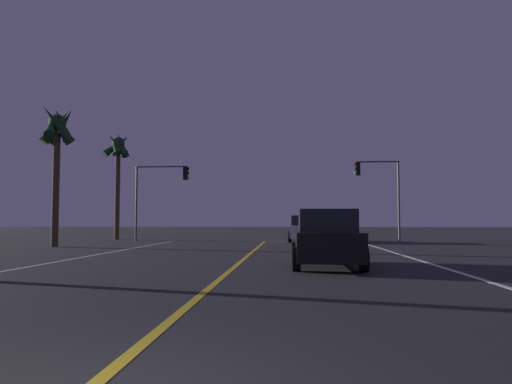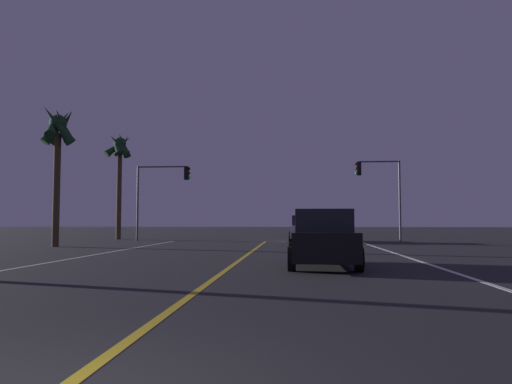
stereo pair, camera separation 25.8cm
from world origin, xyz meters
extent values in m
cube|color=silver|center=(6.11, 11.19, 0.00)|extent=(0.16, 34.38, 0.01)
cube|color=silver|center=(-6.11, 11.19, 0.00)|extent=(0.16, 34.38, 0.01)
cube|color=gold|center=(0.00, 11.19, 0.00)|extent=(0.16, 34.38, 0.01)
cylinder|color=black|center=(1.82, 12.69, 0.34)|extent=(0.22, 0.68, 0.68)
cylinder|color=black|center=(3.62, 12.69, 0.34)|extent=(0.22, 0.68, 0.68)
cylinder|color=black|center=(1.82, 9.99, 0.34)|extent=(0.22, 0.68, 0.68)
cylinder|color=black|center=(3.62, 9.99, 0.34)|extent=(0.22, 0.68, 0.68)
cube|color=black|center=(2.72, 11.34, 0.66)|extent=(1.80, 4.30, 0.80)
cube|color=black|center=(2.72, 11.09, 1.38)|extent=(1.60, 2.10, 0.64)
cube|color=red|center=(2.12, 9.24, 0.76)|extent=(0.24, 0.08, 0.16)
cube|color=red|center=(3.32, 9.24, 0.76)|extent=(0.24, 0.08, 0.16)
cylinder|color=black|center=(1.64, 30.13, 0.34)|extent=(0.22, 0.68, 0.68)
cylinder|color=black|center=(3.44, 30.13, 0.34)|extent=(0.22, 0.68, 0.68)
cylinder|color=black|center=(1.64, 27.43, 0.34)|extent=(0.22, 0.68, 0.68)
cylinder|color=black|center=(3.44, 27.43, 0.34)|extent=(0.22, 0.68, 0.68)
cube|color=silver|center=(2.54, 28.78, 0.66)|extent=(1.80, 4.30, 0.80)
cube|color=black|center=(2.54, 28.53, 1.38)|extent=(1.60, 2.10, 0.64)
cube|color=red|center=(1.94, 26.68, 0.76)|extent=(0.24, 0.08, 0.16)
cube|color=red|center=(3.14, 26.68, 0.76)|extent=(0.24, 0.08, 0.16)
cylinder|color=#4C4C51|center=(8.76, 28.88, 2.65)|extent=(0.14, 0.14, 5.30)
cylinder|color=#4C4C51|center=(7.45, 28.88, 5.25)|extent=(2.61, 0.10, 0.10)
cube|color=black|center=(6.15, 28.88, 4.80)|extent=(0.28, 0.36, 0.90)
sphere|color=#3A0605|center=(5.99, 28.88, 5.10)|extent=(0.20, 0.20, 0.20)
sphere|color=#3C2706|center=(5.99, 28.88, 4.80)|extent=(0.20, 0.20, 0.20)
sphere|color=#19E059|center=(5.99, 28.88, 4.50)|extent=(0.20, 0.20, 0.20)
cylinder|color=#4C4C51|center=(-8.76, 28.88, 2.54)|extent=(0.14, 0.14, 5.08)
cylinder|color=#4C4C51|center=(-7.07, 28.88, 5.03)|extent=(3.37, 0.10, 0.10)
cube|color=black|center=(-5.39, 28.88, 4.58)|extent=(0.28, 0.36, 0.90)
sphere|color=#3A0605|center=(-5.23, 28.88, 4.88)|extent=(0.20, 0.20, 0.20)
sphere|color=#3C2706|center=(-5.23, 28.88, 4.58)|extent=(0.20, 0.20, 0.20)
sphere|color=#19E059|center=(-5.23, 28.88, 4.28)|extent=(0.20, 0.20, 0.20)
cylinder|color=#473826|center=(-10.62, 21.26, 3.16)|extent=(0.36, 0.36, 6.31)
sphere|color=#19381E|center=(-10.62, 21.26, 6.56)|extent=(0.90, 0.90, 0.90)
cone|color=#19381E|center=(-10.33, 21.18, 6.41)|extent=(0.92, 1.58, 1.81)
cone|color=#19381E|center=(-10.48, 21.53, 6.41)|extent=(1.98, 1.39, 1.99)
cone|color=#19381E|center=(-10.80, 21.50, 6.41)|extent=(1.68, 1.47, 2.11)
cone|color=#19381E|center=(-10.90, 21.15, 6.41)|extent=(1.30, 2.16, 1.77)
cone|color=#19381E|center=(-10.51, 20.98, 6.41)|extent=(1.91, 1.21, 2.19)
cylinder|color=#473826|center=(-10.93, 31.17, 3.41)|extent=(0.36, 0.36, 6.81)
sphere|color=#19381E|center=(-10.93, 31.17, 7.06)|extent=(0.90, 0.90, 0.90)
cone|color=#19381E|center=(-10.64, 31.10, 6.91)|extent=(0.92, 1.65, 1.86)
cone|color=#19381E|center=(-10.84, 31.46, 6.91)|extent=(1.55, 0.96, 1.76)
cone|color=#19381E|center=(-11.13, 31.40, 6.91)|extent=(1.98, 1.85, 1.86)
cone|color=#19381E|center=(-11.11, 30.94, 6.91)|extent=(1.48, 1.33, 1.66)
cone|color=#19381E|center=(-10.91, 30.87, 6.91)|extent=(1.68, 0.65, 1.73)
camera|label=1|loc=(1.64, -3.22, 1.38)|focal=33.88mm
camera|label=2|loc=(1.90, -3.22, 1.38)|focal=33.88mm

